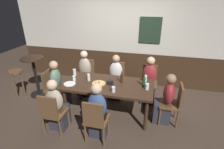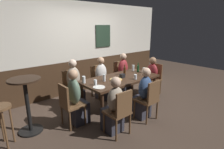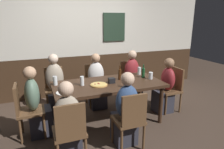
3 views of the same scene
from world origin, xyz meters
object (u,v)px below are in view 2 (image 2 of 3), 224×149
(chair_left_near, at_px, (120,110))
(plate_white_large, at_px, (99,87))
(person_mid_near, at_px, (143,97))
(chair_left_far, at_px, (72,86))
(beer_glass_half, at_px, (84,80))
(beer_glass_tall, at_px, (95,83))
(beer_bottle_brown, at_px, (125,71))
(person_right_far, at_px, (124,75))
(chair_right_far, at_px, (120,74))
(person_left_far, at_px, (75,87))
(side_bar_table, at_px, (27,101))
(person_head_east, at_px, (151,79))
(dining_table, at_px, (120,81))
(condiment_caddy, at_px, (122,76))
(chair_mid_far, at_px, (99,79))
(highball_clear, at_px, (133,68))
(person_head_west, at_px, (77,101))
(person_mid_far, at_px, (102,81))
(pint_glass_pale, at_px, (104,78))
(chair_mid_near, at_px, (149,98))
(bar_stool, at_px, (1,115))
(chair_head_east, at_px, (154,77))
(tumbler_water, at_px, (144,70))
(pint_glass_amber, at_px, (135,77))
(chair_head_west, at_px, (69,103))
(pizza, at_px, (116,79))

(chair_left_near, relative_size, plate_white_large, 3.56)
(person_mid_near, xyz_separation_m, plate_white_large, (-0.79, 0.50, 0.27))
(chair_left_far, distance_m, beer_glass_half, 0.72)
(beer_glass_tall, relative_size, beer_bottle_brown, 0.44)
(chair_left_near, relative_size, person_right_far, 0.76)
(chair_right_far, height_order, person_right_far, person_right_far)
(person_right_far, bearing_deg, person_left_far, 179.97)
(person_right_far, relative_size, side_bar_table, 1.10)
(person_head_east, xyz_separation_m, side_bar_table, (-3.24, 0.32, 0.16))
(dining_table, xyz_separation_m, chair_left_far, (-0.84, 0.87, -0.17))
(person_left_far, bearing_deg, beer_glass_tall, -84.36)
(beer_glass_half, relative_size, condiment_caddy, 1.41)
(chair_mid_far, height_order, beer_bottle_brown, beer_bottle_brown)
(person_right_far, xyz_separation_m, highball_clear, (-0.08, -0.43, 0.32))
(person_head_east, distance_m, beer_glass_half, 2.12)
(person_right_far, xyz_separation_m, beer_glass_half, (-1.71, -0.48, 0.32))
(side_bar_table, bearing_deg, highball_clear, -0.82)
(beer_bottle_brown, bearing_deg, person_head_west, -175.15)
(highball_clear, xyz_separation_m, plate_white_large, (-1.55, -0.49, -0.07))
(person_mid_far, height_order, pint_glass_pale, person_mid_far)
(chair_mid_near, height_order, beer_glass_tall, chair_mid_near)
(bar_stool, bearing_deg, dining_table, -4.03)
(chair_head_east, xyz_separation_m, beer_bottle_brown, (-1.10, 0.12, 0.35))
(chair_right_far, height_order, chair_left_near, same)
(chair_mid_near, xyz_separation_m, pint_glass_pale, (-0.45, 0.92, 0.31))
(chair_mid_near, relative_size, beer_bottle_brown, 3.33)
(chair_mid_far, distance_m, side_bar_table, 2.11)
(plate_white_large, relative_size, condiment_caddy, 2.25)
(person_right_far, height_order, pint_glass_pale, person_right_far)
(person_head_east, height_order, pint_glass_pale, person_head_east)
(chair_right_far, height_order, bar_stool, chair_right_far)
(chair_mid_near, relative_size, beer_glass_tall, 7.62)
(highball_clear, relative_size, bar_stool, 0.21)
(dining_table, relative_size, tumbler_water, 14.65)
(highball_clear, height_order, plate_white_large, highball_clear)
(person_right_far, distance_m, beer_glass_tall, 1.79)
(person_head_east, xyz_separation_m, person_mid_near, (-1.20, -0.71, 0.01))
(dining_table, height_order, side_bar_table, side_bar_table)
(chair_right_far, relative_size, highball_clear, 5.71)
(beer_glass_tall, bearing_deg, chair_head_east, 1.15)
(person_head_east, height_order, highball_clear, person_head_east)
(person_mid_far, relative_size, pint_glass_amber, 10.06)
(chair_head_east, height_order, highball_clear, highball_clear)
(chair_head_west, relative_size, chair_mid_near, 1.00)
(chair_mid_far, distance_m, chair_head_east, 1.62)
(side_bar_table, bearing_deg, person_right_far, 7.69)
(person_mid_far, bearing_deg, chair_right_far, 11.02)
(tumbler_water, distance_m, condiment_caddy, 0.76)
(pizza, bearing_deg, dining_table, 15.27)
(dining_table, relative_size, bar_stool, 2.64)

